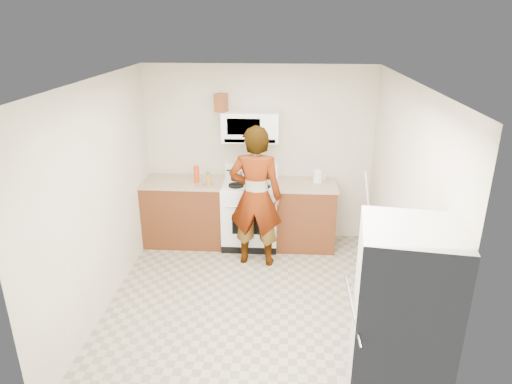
# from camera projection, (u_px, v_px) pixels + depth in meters

# --- Properties ---
(floor) EXTENTS (3.60, 3.60, 0.00)m
(floor) POSITION_uv_depth(u_px,v_px,m) (249.00, 302.00, 5.25)
(floor) COLOR gray
(floor) RESTS_ON ground
(back_wall) EXTENTS (3.20, 0.02, 2.50)m
(back_wall) POSITION_uv_depth(u_px,v_px,m) (259.00, 155.00, 6.47)
(back_wall) COLOR beige
(back_wall) RESTS_ON floor
(right_wall) EXTENTS (0.02, 3.60, 2.50)m
(right_wall) POSITION_uv_depth(u_px,v_px,m) (402.00, 206.00, 4.71)
(right_wall) COLOR beige
(right_wall) RESTS_ON floor
(cabinet_left) EXTENTS (1.12, 0.62, 0.90)m
(cabinet_left) POSITION_uv_depth(u_px,v_px,m) (185.00, 213.00, 6.54)
(cabinet_left) COLOR #5A2915
(cabinet_left) RESTS_ON floor
(counter_left) EXTENTS (1.14, 0.64, 0.03)m
(counter_left) POSITION_uv_depth(u_px,v_px,m) (183.00, 182.00, 6.38)
(counter_left) COLOR tan
(counter_left) RESTS_ON cabinet_left
(cabinet_right) EXTENTS (0.80, 0.62, 0.90)m
(cabinet_right) POSITION_uv_depth(u_px,v_px,m) (305.00, 216.00, 6.44)
(cabinet_right) COLOR #5A2915
(cabinet_right) RESTS_ON floor
(counter_right) EXTENTS (0.82, 0.64, 0.03)m
(counter_right) POSITION_uv_depth(u_px,v_px,m) (307.00, 185.00, 6.27)
(counter_right) COLOR tan
(counter_right) RESTS_ON cabinet_right
(gas_range) EXTENTS (0.76, 0.65, 1.13)m
(gas_range) POSITION_uv_depth(u_px,v_px,m) (250.00, 212.00, 6.47)
(gas_range) COLOR white
(gas_range) RESTS_ON floor
(microwave) EXTENTS (0.76, 0.38, 0.40)m
(microwave) POSITION_uv_depth(u_px,v_px,m) (251.00, 126.00, 6.15)
(microwave) COLOR white
(microwave) RESTS_ON back_wall
(person) EXTENTS (0.71, 0.50, 1.86)m
(person) POSITION_uv_depth(u_px,v_px,m) (256.00, 197.00, 5.80)
(person) COLOR tan
(person) RESTS_ON floor
(fridge) EXTENTS (0.79, 0.79, 1.70)m
(fridge) POSITION_uv_depth(u_px,v_px,m) (400.00, 329.00, 3.47)
(fridge) COLOR white
(fridge) RESTS_ON floor
(kettle) EXTENTS (0.17, 0.17, 0.16)m
(kettle) POSITION_uv_depth(u_px,v_px,m) (318.00, 176.00, 6.30)
(kettle) COLOR silver
(kettle) RESTS_ON counter_right
(jug) EXTENTS (0.18, 0.18, 0.24)m
(jug) POSITION_uv_depth(u_px,v_px,m) (221.00, 103.00, 6.00)
(jug) COLOR brown
(jug) RESTS_ON microwave
(saucepan) EXTENTS (0.26, 0.26, 0.11)m
(saucepan) POSITION_uv_depth(u_px,v_px,m) (242.00, 173.00, 6.45)
(saucepan) COLOR silver
(saucepan) RESTS_ON gas_range
(tray) EXTENTS (0.29, 0.23, 0.05)m
(tray) POSITION_uv_depth(u_px,v_px,m) (264.00, 183.00, 6.24)
(tray) COLOR white
(tray) RESTS_ON gas_range
(bottle_spray) EXTENTS (0.09, 0.09, 0.24)m
(bottle_spray) POSITION_uv_depth(u_px,v_px,m) (197.00, 174.00, 6.25)
(bottle_spray) COLOR red
(bottle_spray) RESTS_ON counter_left
(bottle_hot_sauce) EXTENTS (0.06, 0.06, 0.15)m
(bottle_hot_sauce) POSITION_uv_depth(u_px,v_px,m) (208.00, 180.00, 6.18)
(bottle_hot_sauce) COLOR orange
(bottle_hot_sauce) RESTS_ON counter_left
(bottle_green_cap) EXTENTS (0.07, 0.07, 0.18)m
(bottle_green_cap) POSITION_uv_depth(u_px,v_px,m) (208.00, 178.00, 6.20)
(bottle_green_cap) COLOR #198B40
(bottle_green_cap) RESTS_ON counter_left
(pot_lid) EXTENTS (0.29, 0.29, 0.01)m
(pot_lid) POSITION_uv_depth(u_px,v_px,m) (205.00, 185.00, 6.19)
(pot_lid) COLOR silver
(pot_lid) RESTS_ON counter_left
(broom) EXTENTS (0.26, 0.13, 1.24)m
(broom) POSITION_uv_depth(u_px,v_px,m) (370.00, 215.00, 6.03)
(broom) COLOR white
(broom) RESTS_ON floor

